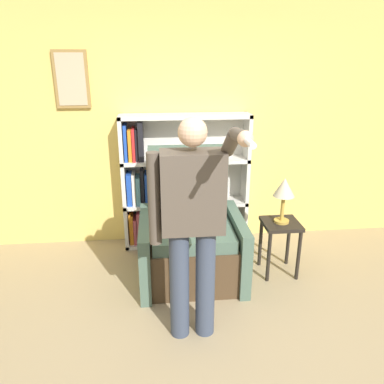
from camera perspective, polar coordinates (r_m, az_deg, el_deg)
ground_plane at (r=3.02m, az=2.74°, el=-24.10°), size 14.00×14.00×0.00m
wall_back at (r=4.24m, az=-1.05°, el=10.60°), size 8.00×0.11×2.80m
bookcase at (r=4.23m, az=-2.96°, el=1.37°), size 1.41×0.28×1.52m
armchair at (r=3.74m, az=-0.17°, el=-7.17°), size 0.99×0.90×1.26m
person_standing at (r=2.68m, az=0.05°, el=-4.29°), size 0.60×0.78×1.73m
side_table at (r=3.84m, az=13.30°, el=-6.16°), size 0.36×0.36×0.56m
table_lamp at (r=3.67m, az=13.86°, el=0.27°), size 0.20×0.20×0.46m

